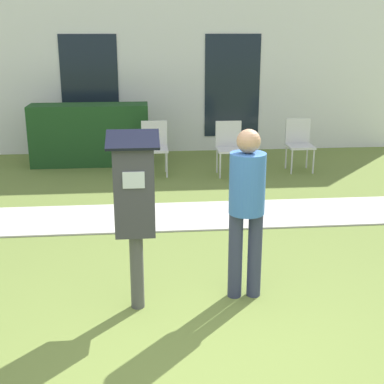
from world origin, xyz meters
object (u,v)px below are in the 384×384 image
at_px(parking_meter, 135,199).
at_px(outdoor_chair_right, 299,140).
at_px(person_standing, 247,201).
at_px(outdoor_chair_middle, 229,144).
at_px(outdoor_chair_left, 155,143).

distance_m(parking_meter, outdoor_chair_right, 5.44).
bearing_deg(person_standing, outdoor_chair_right, 64.29).
relative_size(outdoor_chair_middle, outdoor_chair_right, 1.00).
relative_size(outdoor_chair_left, outdoor_chair_middle, 1.00).
xyz_separation_m(outdoor_chair_left, outdoor_chair_middle, (1.26, -0.13, 0.00)).
height_order(parking_meter, person_standing, parking_meter).
distance_m(parking_meter, outdoor_chair_left, 4.64).
xyz_separation_m(parking_meter, outdoor_chair_left, (0.28, 4.61, -0.49)).
bearing_deg(parking_meter, outdoor_chair_left, 86.51).
bearing_deg(outdoor_chair_right, person_standing, -109.15).
relative_size(parking_meter, person_standing, 1.01).
height_order(outdoor_chair_left, outdoor_chair_right, same).
relative_size(parking_meter, outdoor_chair_right, 1.77).
distance_m(person_standing, outdoor_chair_middle, 4.41).
xyz_separation_m(person_standing, outdoor_chair_left, (-0.71, 4.49, -0.40)).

